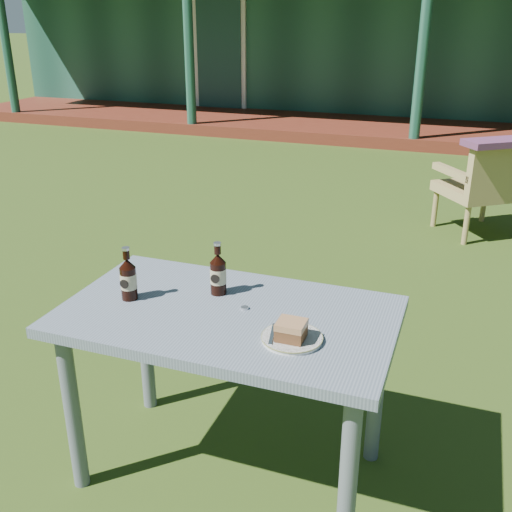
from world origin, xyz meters
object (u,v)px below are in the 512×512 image
at_px(cola_bottle_far, 128,279).
at_px(cafe_table, 228,336).
at_px(plate, 292,338).
at_px(cake_slice, 291,330).
at_px(armchair_left, 486,184).
at_px(cola_bottle_near, 218,273).

bearing_deg(cola_bottle_far, cafe_table, 4.41).
xyz_separation_m(cafe_table, plate, (0.28, -0.12, 0.11)).
height_order(cafe_table, plate, plate).
xyz_separation_m(cake_slice, armchair_left, (0.61, 3.38, -0.33)).
bearing_deg(cafe_table, cola_bottle_far, -175.59).
height_order(cola_bottle_near, cola_bottle_far, cola_bottle_near).
bearing_deg(plate, cola_bottle_near, 146.58).
height_order(cake_slice, cola_bottle_far, cola_bottle_far).
bearing_deg(cola_bottle_near, armchair_left, 72.56).
distance_m(cafe_table, cola_bottle_near, 0.24).
height_order(cake_slice, armchair_left, cake_slice).
bearing_deg(armchair_left, cafe_table, -105.34).
relative_size(cola_bottle_near, cola_bottle_far, 1.01).
bearing_deg(armchair_left, plate, -100.34).
bearing_deg(cola_bottle_near, cafe_table, -54.81).
height_order(cola_bottle_far, armchair_left, cola_bottle_far).
relative_size(cafe_table, armchair_left, 1.53).
distance_m(cake_slice, cola_bottle_near, 0.45).
distance_m(cola_bottle_far, armchair_left, 3.54).
bearing_deg(armchair_left, cola_bottle_far, -111.26).
bearing_deg(cake_slice, cafe_table, 155.12).
distance_m(cola_bottle_near, cola_bottle_far, 0.33).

